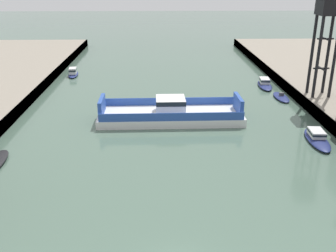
{
  "coord_description": "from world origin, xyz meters",
  "views": [
    {
      "loc": [
        -1.23,
        -20.98,
        18.86
      ],
      "look_at": [
        0.0,
        22.03,
        2.0
      ],
      "focal_mm": 41.58,
      "sensor_mm": 36.0,
      "label": 1
    }
  ],
  "objects_px": {
    "moored_boat_near_right": "(281,97)",
    "crane_tower": "(329,17)",
    "chain_ferry": "(171,113)",
    "moored_boat_far_left": "(317,138)",
    "moored_boat_mid_right": "(73,73)",
    "moored_boat_mid_left": "(265,84)"
  },
  "relations": [
    {
      "from": "chain_ferry",
      "to": "moored_boat_near_right",
      "type": "xyz_separation_m",
      "value": [
        18.31,
        9.5,
        -0.76
      ]
    },
    {
      "from": "moored_boat_near_right",
      "to": "crane_tower",
      "type": "relative_size",
      "value": 0.39
    },
    {
      "from": "chain_ferry",
      "to": "moored_boat_mid_left",
      "type": "xyz_separation_m",
      "value": [
        17.49,
        16.81,
        -0.48
      ]
    },
    {
      "from": "chain_ferry",
      "to": "moored_boat_mid_left",
      "type": "bearing_deg",
      "value": 43.86
    },
    {
      "from": "moored_boat_near_right",
      "to": "crane_tower",
      "type": "height_order",
      "value": "crane_tower"
    },
    {
      "from": "moored_boat_mid_left",
      "to": "moored_boat_far_left",
      "type": "relative_size",
      "value": 1.0
    },
    {
      "from": "moored_boat_mid_right",
      "to": "crane_tower",
      "type": "height_order",
      "value": "crane_tower"
    },
    {
      "from": "moored_boat_near_right",
      "to": "crane_tower",
      "type": "xyz_separation_m",
      "value": [
        4.29,
        -3.7,
        12.99
      ]
    },
    {
      "from": "moored_boat_mid_left",
      "to": "moored_boat_near_right",
      "type": "bearing_deg",
      "value": -83.66
    },
    {
      "from": "moored_boat_near_right",
      "to": "moored_boat_mid_right",
      "type": "distance_m",
      "value": 40.19
    },
    {
      "from": "chain_ferry",
      "to": "crane_tower",
      "type": "height_order",
      "value": "crane_tower"
    },
    {
      "from": "moored_boat_far_left",
      "to": "crane_tower",
      "type": "relative_size",
      "value": 0.5
    },
    {
      "from": "moored_boat_near_right",
      "to": "moored_boat_mid_right",
      "type": "relative_size",
      "value": 0.93
    },
    {
      "from": "moored_boat_near_right",
      "to": "crane_tower",
      "type": "bearing_deg",
      "value": -40.76
    },
    {
      "from": "moored_boat_far_left",
      "to": "crane_tower",
      "type": "xyz_separation_m",
      "value": [
        5.21,
        13.64,
        12.75
      ]
    },
    {
      "from": "chain_ferry",
      "to": "moored_boat_far_left",
      "type": "height_order",
      "value": "chain_ferry"
    },
    {
      "from": "moored_boat_mid_right",
      "to": "moored_boat_near_right",
      "type": "bearing_deg",
      "value": -23.8
    },
    {
      "from": "moored_boat_near_right",
      "to": "moored_boat_mid_left",
      "type": "relative_size",
      "value": 0.78
    },
    {
      "from": "chain_ferry",
      "to": "crane_tower",
      "type": "distance_m",
      "value": 26.34
    },
    {
      "from": "moored_boat_near_right",
      "to": "chain_ferry",
      "type": "bearing_deg",
      "value": -152.59
    },
    {
      "from": "moored_boat_far_left",
      "to": "crane_tower",
      "type": "bearing_deg",
      "value": 69.09
    },
    {
      "from": "moored_boat_near_right",
      "to": "moored_boat_mid_right",
      "type": "bearing_deg",
      "value": 156.2
    }
  ]
}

